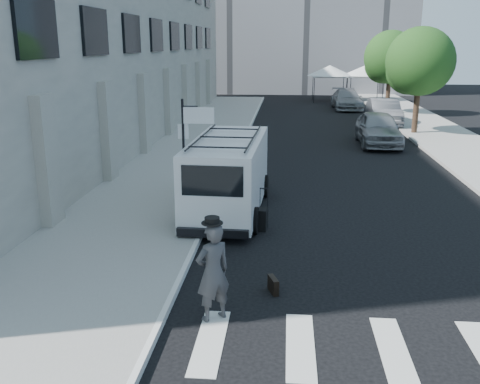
% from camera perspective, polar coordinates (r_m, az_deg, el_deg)
% --- Properties ---
extents(ground, '(120.00, 120.00, 0.00)m').
position_cam_1_polar(ground, '(12.47, 3.37, -8.69)').
color(ground, black).
rests_on(ground, ground).
extents(sidewalk_left, '(4.50, 48.00, 0.15)m').
position_cam_1_polar(sidewalk_left, '(28.19, -4.30, 5.26)').
color(sidewalk_left, gray).
rests_on(sidewalk_left, ground).
extents(sidewalk_right, '(4.00, 56.00, 0.15)m').
position_cam_1_polar(sidewalk_right, '(32.94, 20.43, 5.83)').
color(sidewalk_right, gray).
rests_on(sidewalk_right, ground).
extents(building_left, '(10.00, 44.00, 12.00)m').
position_cam_1_polar(building_left, '(31.65, -17.56, 16.52)').
color(building_left, gray).
rests_on(building_left, ground).
extents(sign_pole, '(1.03, 0.07, 3.50)m').
position_cam_1_polar(sign_pole, '(15.01, -5.19, 6.07)').
color(sign_pole, black).
rests_on(sign_pole, sidewalk_left).
extents(tree_near, '(3.80, 3.83, 6.03)m').
position_cam_1_polar(tree_near, '(32.35, 18.40, 12.82)').
color(tree_near, black).
rests_on(tree_near, ground).
extents(tree_far, '(3.80, 3.83, 6.03)m').
position_cam_1_polar(tree_far, '(41.17, 15.57, 13.48)').
color(tree_far, black).
rests_on(tree_far, ground).
extents(tent_left, '(4.00, 4.00, 3.20)m').
position_cam_1_polar(tent_left, '(49.56, 9.57, 12.63)').
color(tent_left, black).
rests_on(tent_left, ground).
extents(tent_right, '(4.00, 4.00, 3.20)m').
position_cam_1_polar(tent_right, '(50.40, 13.24, 12.49)').
color(tent_right, black).
rests_on(tent_right, ground).
extents(businessman, '(0.84, 0.80, 1.94)m').
position_cam_1_polar(businessman, '(10.16, -2.91, -8.55)').
color(businessman, '#403F42').
rests_on(businessman, ground).
extents(briefcase, '(0.26, 0.45, 0.34)m').
position_cam_1_polar(briefcase, '(11.53, 3.56, -9.88)').
color(briefcase, black).
rests_on(briefcase, ground).
extents(suitcase, '(0.31, 0.45, 1.18)m').
position_cam_1_polar(suitcase, '(15.16, 2.41, -2.90)').
color(suitcase, black).
rests_on(suitcase, ground).
extents(cargo_van, '(2.36, 6.23, 2.32)m').
position_cam_1_polar(cargo_van, '(16.64, -1.20, 1.97)').
color(cargo_van, white).
rests_on(cargo_van, ground).
extents(parked_car_a, '(2.08, 5.07, 1.72)m').
position_cam_1_polar(parked_car_a, '(28.71, 14.54, 6.59)').
color(parked_car_a, gray).
rests_on(parked_car_a, ground).
extents(parked_car_b, '(1.87, 5.08, 1.66)m').
position_cam_1_polar(parked_car_b, '(35.88, 15.10, 8.22)').
color(parked_car_b, '#55565C').
rests_on(parked_car_b, ground).
extents(parked_car_c, '(2.34, 5.40, 1.55)m').
position_cam_1_polar(parked_car_c, '(44.05, 11.33, 9.66)').
color(parked_car_c, gray).
rests_on(parked_car_c, ground).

